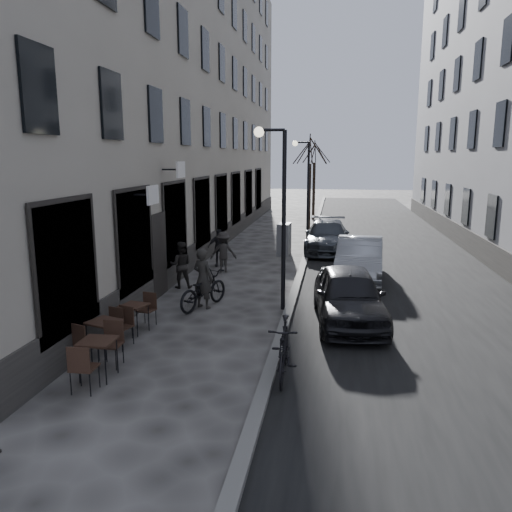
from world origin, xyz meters
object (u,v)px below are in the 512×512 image
(tree_near, at_px, (310,150))
(bicycle, at_px, (203,290))
(pedestrian_mid, at_px, (223,252))
(moped, at_px, (284,349))
(streetlamp_far, at_px, (305,179))
(tree_far, at_px, (315,151))
(bistro_set_c, at_px, (134,316))
(utility_cabinet, at_px, (284,239))
(pedestrian_near, at_px, (181,265))
(car_near, at_px, (349,295))
(bistro_set_a, at_px, (98,355))
(car_mid, at_px, (359,259))
(pedestrian_far, at_px, (219,248))
(streetlamp_near, at_px, (278,199))
(car_far, at_px, (327,236))
(bistro_set_b, at_px, (104,334))

(tree_near, height_order, bicycle, tree_near)
(pedestrian_mid, distance_m, moped, 9.36)
(streetlamp_far, xyz_separation_m, tree_far, (0.07, 9.00, 1.50))
(bistro_set_c, relative_size, utility_cabinet, 1.06)
(streetlamp_far, distance_m, pedestrian_near, 10.99)
(car_near, bearing_deg, moped, -115.91)
(tree_near, bearing_deg, bistro_set_c, -100.75)
(bistro_set_a, xyz_separation_m, car_mid, (5.41, 9.10, 0.25))
(pedestrian_mid, bearing_deg, pedestrian_far, -79.15)
(bicycle, xyz_separation_m, car_mid, (4.59, 4.23, 0.20))
(bistro_set_a, bearing_deg, pedestrian_near, 92.92)
(streetlamp_near, relative_size, tree_far, 0.89)
(car_near, bearing_deg, streetlamp_far, 93.26)
(car_far, bearing_deg, bistro_set_c, -111.51)
(bistro_set_a, distance_m, car_far, 14.85)
(bistro_set_b, relative_size, bicycle, 0.78)
(moped, bearing_deg, bistro_set_b, 170.59)
(car_far, bearing_deg, tree_near, 100.94)
(bistro_set_c, bearing_deg, bistro_set_a, -70.52)
(tree_far, xyz_separation_m, car_near, (1.92, -21.85, -3.94))
(bicycle, height_order, pedestrian_far, pedestrian_far)
(tree_near, xyz_separation_m, bistro_set_a, (-3.01, -20.09, -4.18))
(bistro_set_b, distance_m, utility_cabinet, 12.23)
(pedestrian_mid, distance_m, car_mid, 5.03)
(bistro_set_c, height_order, moped, moped)
(pedestrian_mid, bearing_deg, moped, 98.26)
(streetlamp_near, height_order, car_far, streetlamp_near)
(bistro_set_c, bearing_deg, pedestrian_far, 100.15)
(tree_far, height_order, bistro_set_a, tree_far)
(moped, bearing_deg, bistro_set_a, -171.55)
(car_near, xyz_separation_m, car_far, (-0.74, 10.01, -0.02))
(bistro_set_b, bearing_deg, car_mid, 71.58)
(streetlamp_far, height_order, pedestrian_mid, streetlamp_far)
(bistro_set_a, distance_m, bistro_set_b, 1.27)
(pedestrian_mid, bearing_deg, utility_cabinet, -129.43)
(tree_far, xyz_separation_m, moped, (0.59, -25.45, -4.08))
(car_mid, bearing_deg, bistro_set_b, -122.39)
(utility_cabinet, distance_m, pedestrian_mid, 4.14)
(pedestrian_mid, height_order, car_far, pedestrian_mid)
(bistro_set_c, distance_m, pedestrian_near, 4.37)
(bistro_set_c, xyz_separation_m, car_near, (5.25, 1.66, 0.29))
(car_mid, bearing_deg, streetlamp_far, 111.28)
(bicycle, xyz_separation_m, pedestrian_far, (-0.84, 5.54, 0.22))
(tree_near, distance_m, moped, 19.88)
(tree_near, height_order, bistro_set_c, tree_near)
(bistro_set_a, bearing_deg, tree_far, 82.27)
(tree_near, height_order, car_near, tree_near)
(pedestrian_mid, height_order, car_near, pedestrian_mid)
(streetlamp_near, height_order, bistro_set_b, streetlamp_near)
(bicycle, height_order, pedestrian_near, pedestrian_near)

